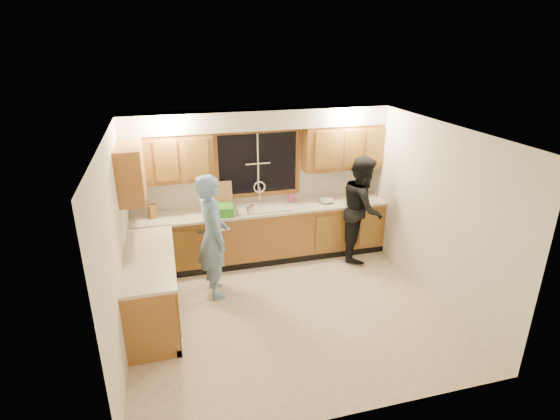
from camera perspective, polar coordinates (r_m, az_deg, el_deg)
The scene contains 26 objects.
floor at distance 6.22m, azimuth 1.21°, elevation -12.91°, with size 4.20×4.20×0.00m, color beige.
ceiling at distance 5.23m, azimuth 1.42°, elevation 10.31°, with size 4.20×4.20×0.00m, color white.
wall_back at distance 7.33m, azimuth -2.88°, elevation 3.48°, with size 4.20×4.20×0.00m, color white.
wall_left at distance 5.45m, azimuth -20.45°, elevation -4.50°, with size 3.80×3.80×0.00m, color white.
wall_right at distance 6.48m, azimuth 19.42°, elevation -0.23°, with size 3.80×3.80×0.00m, color white.
base_cabinets_back at distance 7.35m, azimuth -2.26°, elevation -3.23°, with size 4.20×0.60×0.88m, color #9F662E.
base_cabinets_left at distance 6.11m, azimuth -16.41°, elevation -9.69°, with size 0.60×1.90×0.88m, color #9F662E.
countertop_back at distance 7.16m, azimuth -2.29°, elevation 0.07°, with size 4.20×0.63×0.04m, color beige.
countertop_left at distance 5.89m, azimuth -16.73°, elevation -5.84°, with size 0.63×1.90×0.04m, color beige.
upper_cabinets_left at distance 6.87m, azimuth -14.44°, elevation 6.57°, with size 1.35×0.33×0.75m, color #9F662E.
upper_cabinets_right at distance 7.45m, azimuth 8.20°, elevation 8.17°, with size 1.35×0.33×0.75m, color #9F662E.
upper_cabinets_return at distance 6.29m, azimuth -18.92°, elevation 4.74°, with size 0.33×0.90×0.75m, color #9F662E.
soffit at distance 6.90m, azimuth -2.73°, elevation 11.76°, with size 4.20×0.35×0.30m, color white.
window_frame at distance 7.22m, azimuth -2.92°, elevation 6.10°, with size 1.44×0.03×1.14m.
sink at distance 7.19m, azimuth -2.32°, elevation -0.14°, with size 0.86×0.52×0.57m.
dishwasher at distance 7.24m, azimuth -8.83°, elevation -4.18°, with size 0.60×0.56×0.82m, color silver.
stove at distance 5.62m, azimuth -16.44°, elevation -12.55°, with size 0.58×0.75×0.90m, color silver.
man at distance 6.23m, azimuth -8.76°, elevation -3.42°, with size 0.67×0.44×1.83m, color #6894C5.
woman at distance 7.40m, azimuth 10.69°, elevation 0.25°, with size 0.86×0.67×1.76m, color black.
knife_block at distance 7.01m, azimuth -16.30°, elevation -0.16°, with size 0.12×0.10×0.22m, color olive.
cutting_board at distance 7.20m, azimuth -7.56°, elevation 2.02°, with size 0.33×0.02×0.44m, color tan.
dish_crate at distance 6.91m, azimuth -7.48°, elevation -0.04°, with size 0.33×0.31×0.15m, color green.
soap_bottle at distance 7.41m, azimuth 1.51°, elevation 1.73°, with size 0.08×0.08×0.18m, color #DC538E.
bowl at distance 7.43m, azimuth 6.10°, elevation 1.16°, with size 0.23×0.23×0.06m, color silver.
can_left at distance 6.89m, azimuth -4.12°, elevation -0.12°, with size 0.07×0.07×0.12m, color beige.
can_right at distance 7.01m, azimuth -3.66°, elevation 0.20°, with size 0.06×0.06×0.11m, color beige.
Camera 1 is at (-1.46, -4.92, 3.52)m, focal length 28.00 mm.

